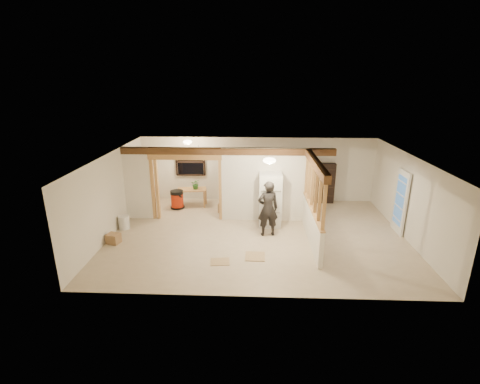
{
  "coord_description": "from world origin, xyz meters",
  "views": [
    {
      "loc": [
        -0.12,
        -9.89,
        4.66
      ],
      "look_at": [
        -0.55,
        0.4,
        1.26
      ],
      "focal_mm": 26.0,
      "sensor_mm": 36.0,
      "label": 1
    }
  ],
  "objects_px": {
    "refrigerator": "(270,200)",
    "shop_vac": "(177,199)",
    "woman": "(268,209)",
    "bookshelf": "(324,183)",
    "work_table": "(192,197)"
  },
  "relations": [
    {
      "from": "work_table",
      "to": "refrigerator",
      "type": "bearing_deg",
      "value": -38.35
    },
    {
      "from": "work_table",
      "to": "bookshelf",
      "type": "height_order",
      "value": "bookshelf"
    },
    {
      "from": "refrigerator",
      "to": "shop_vac",
      "type": "bearing_deg",
      "value": 157.49
    },
    {
      "from": "woman",
      "to": "shop_vac",
      "type": "xyz_separation_m",
      "value": [
        -3.29,
        2.21,
        -0.53
      ]
    },
    {
      "from": "refrigerator",
      "to": "work_table",
      "type": "height_order",
      "value": "refrigerator"
    },
    {
      "from": "refrigerator",
      "to": "work_table",
      "type": "bearing_deg",
      "value": 149.72
    },
    {
      "from": "woman",
      "to": "bookshelf",
      "type": "distance_m",
      "value": 3.82
    },
    {
      "from": "woman",
      "to": "work_table",
      "type": "height_order",
      "value": "woman"
    },
    {
      "from": "woman",
      "to": "bookshelf",
      "type": "relative_size",
      "value": 1.11
    },
    {
      "from": "shop_vac",
      "to": "bookshelf",
      "type": "relative_size",
      "value": 0.44
    },
    {
      "from": "woman",
      "to": "work_table",
      "type": "distance_m",
      "value": 3.75
    },
    {
      "from": "woman",
      "to": "shop_vac",
      "type": "height_order",
      "value": "woman"
    },
    {
      "from": "shop_vac",
      "to": "bookshelf",
      "type": "distance_m",
      "value": 5.64
    },
    {
      "from": "shop_vac",
      "to": "work_table",
      "type": "bearing_deg",
      "value": 27.71
    },
    {
      "from": "refrigerator",
      "to": "woman",
      "type": "distance_m",
      "value": 0.81
    }
  ]
}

